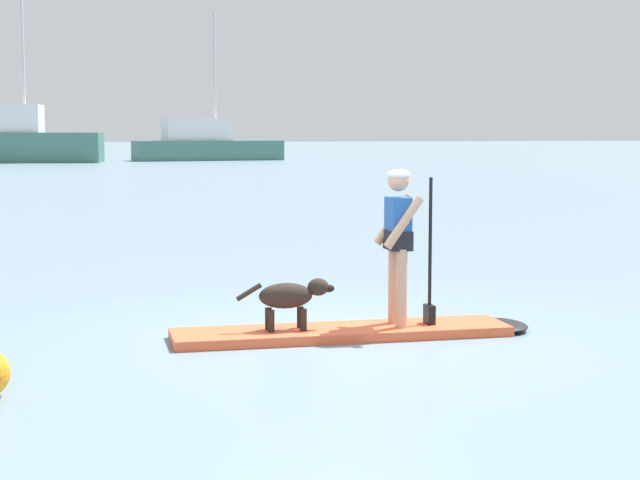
{
  "coord_description": "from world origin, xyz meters",
  "views": [
    {
      "loc": [
        -2.52,
        -10.04,
        2.1
      ],
      "look_at": [
        0.0,
        1.0,
        0.9
      ],
      "focal_mm": 57.54,
      "sensor_mm": 36.0,
      "label": 1
    }
  ],
  "objects_px": {
    "paddleboard": "(363,331)",
    "dog": "(291,297)",
    "moored_boat_center": "(205,144)",
    "person_paddler": "(400,235)",
    "moored_boat_starboard": "(14,140)"
  },
  "relations": [
    {
      "from": "paddleboard",
      "to": "moored_boat_center",
      "type": "height_order",
      "value": "moored_boat_center"
    },
    {
      "from": "dog",
      "to": "moored_boat_starboard",
      "type": "height_order",
      "value": "moored_boat_starboard"
    },
    {
      "from": "person_paddler",
      "to": "dog",
      "type": "bearing_deg",
      "value": 179.86
    },
    {
      "from": "moored_boat_starboard",
      "to": "moored_boat_center",
      "type": "xyz_separation_m",
      "value": [
        13.26,
        2.54,
        -0.34
      ]
    },
    {
      "from": "dog",
      "to": "moored_boat_center",
      "type": "xyz_separation_m",
      "value": [
        6.54,
        65.08,
        0.72
      ]
    },
    {
      "from": "paddleboard",
      "to": "person_paddler",
      "type": "bearing_deg",
      "value": -0.14
    },
    {
      "from": "person_paddler",
      "to": "moored_boat_center",
      "type": "xyz_separation_m",
      "value": [
        5.4,
        65.09,
        0.13
      ]
    },
    {
      "from": "paddleboard",
      "to": "moored_boat_center",
      "type": "relative_size",
      "value": 0.34
    },
    {
      "from": "moored_boat_starboard",
      "to": "moored_boat_center",
      "type": "distance_m",
      "value": 13.51
    },
    {
      "from": "paddleboard",
      "to": "person_paddler",
      "type": "height_order",
      "value": "person_paddler"
    },
    {
      "from": "paddleboard",
      "to": "moored_boat_starboard",
      "type": "distance_m",
      "value": 63.01
    },
    {
      "from": "paddleboard",
      "to": "dog",
      "type": "relative_size",
      "value": 3.7
    },
    {
      "from": "paddleboard",
      "to": "person_paddler",
      "type": "distance_m",
      "value": 1.06
    },
    {
      "from": "person_paddler",
      "to": "moored_boat_starboard",
      "type": "height_order",
      "value": "moored_boat_starboard"
    },
    {
      "from": "dog",
      "to": "moored_boat_center",
      "type": "bearing_deg",
      "value": 84.26
    }
  ]
}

